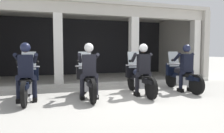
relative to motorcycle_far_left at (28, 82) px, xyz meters
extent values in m
plane|color=#A8A59E|center=(2.48, 2.65, -0.50)|extent=(80.00, 80.00, 0.00)
cube|color=black|center=(2.51, 6.21, 1.14)|extent=(10.65, 0.24, 3.28)
cube|color=#BCB7AD|center=(2.51, 2.23, 2.56)|extent=(10.65, 0.36, 0.44)
cube|color=#BCB7AD|center=(2.51, 4.15, 2.86)|extent=(10.65, 4.53, 0.16)
cube|color=#BCB7AD|center=(7.74, 4.15, 1.14)|extent=(0.30, 4.53, 3.28)
cube|color=silver|center=(0.90, 2.23, 0.92)|extent=(0.35, 0.36, 2.84)
cube|color=silver|center=(4.12, 2.23, 0.92)|extent=(0.35, 0.36, 2.84)
cube|color=silver|center=(7.34, 2.23, 0.92)|extent=(0.35, 0.36, 2.84)
cube|color=#B7B5AD|center=(2.51, 1.73, -0.44)|extent=(10.25, 0.24, 0.12)
cylinder|color=black|center=(0.00, 0.58, -0.18)|extent=(0.09, 0.64, 0.64)
cylinder|color=black|center=(0.00, -0.82, -0.18)|extent=(0.09, 0.64, 0.64)
cube|color=black|center=(0.00, 0.58, 0.03)|extent=(0.14, 0.44, 0.08)
cube|color=silver|center=(0.00, -0.17, -0.13)|extent=(0.28, 0.44, 0.28)
cube|color=black|center=(0.00, -0.12, 0.00)|extent=(0.18, 1.24, 0.16)
ellipsoid|color=#1E2338|center=(0.00, 0.10, 0.18)|extent=(0.26, 0.48, 0.22)
cube|color=black|center=(0.00, -0.30, 0.07)|extent=(0.24, 0.52, 0.10)
cube|color=black|center=(0.00, -0.76, 0.00)|extent=(0.16, 0.48, 0.10)
cylinder|color=silver|center=(0.00, 0.52, 0.06)|extent=(0.05, 0.24, 0.53)
cube|color=black|center=(0.00, 0.46, 0.20)|extent=(0.52, 0.16, 0.44)
sphere|color=silver|center=(0.00, 0.56, 0.22)|extent=(0.18, 0.18, 0.18)
cube|color=silver|center=(0.00, 0.44, 0.57)|extent=(0.40, 0.14, 0.54)
cylinder|color=silver|center=(0.00, 0.36, 0.40)|extent=(0.62, 0.04, 0.04)
cylinder|color=silver|center=(0.12, -0.52, -0.32)|extent=(0.07, 0.55, 0.07)
cube|color=black|center=(0.00, -0.32, 0.47)|extent=(0.36, 0.22, 0.60)
cube|color=black|center=(0.00, -0.20, 0.49)|extent=(0.05, 0.02, 0.32)
sphere|color=#936B51|center=(0.00, -0.30, 0.92)|extent=(0.21, 0.21, 0.21)
sphere|color=#191E38|center=(0.00, -0.30, 0.95)|extent=(0.26, 0.26, 0.26)
cylinder|color=black|center=(0.14, -0.30, 0.16)|extent=(0.26, 0.29, 0.17)
cylinder|color=black|center=(0.20, -0.30, -0.12)|extent=(0.12, 0.12, 0.53)
cube|color=black|center=(0.20, -0.29, -0.44)|extent=(0.11, 0.26, 0.12)
cylinder|color=black|center=(-0.14, -0.30, 0.16)|extent=(0.26, 0.29, 0.17)
cylinder|color=black|center=(-0.20, -0.30, -0.12)|extent=(0.12, 0.12, 0.53)
cube|color=black|center=(-0.20, -0.29, -0.44)|extent=(0.11, 0.26, 0.12)
cylinder|color=black|center=(0.22, -0.09, 0.66)|extent=(0.19, 0.48, 0.31)
sphere|color=black|center=(0.26, 0.12, 0.55)|extent=(0.09, 0.09, 0.09)
cylinder|color=black|center=(-0.22, -0.09, 0.66)|extent=(0.19, 0.48, 0.31)
sphere|color=black|center=(-0.26, 0.12, 0.55)|extent=(0.09, 0.09, 0.09)
cylinder|color=black|center=(1.65, 0.45, -0.18)|extent=(0.09, 0.64, 0.64)
cylinder|color=black|center=(1.65, -0.95, -0.18)|extent=(0.09, 0.64, 0.64)
cube|color=black|center=(1.65, 0.45, 0.03)|extent=(0.14, 0.44, 0.08)
cube|color=silver|center=(1.65, -0.30, -0.13)|extent=(0.28, 0.44, 0.28)
cube|color=black|center=(1.65, -0.25, 0.00)|extent=(0.18, 1.24, 0.16)
ellipsoid|color=#1E2338|center=(1.65, -0.03, 0.18)|extent=(0.26, 0.48, 0.22)
cube|color=black|center=(1.65, -0.43, 0.07)|extent=(0.24, 0.52, 0.10)
cube|color=black|center=(1.65, -0.89, 0.00)|extent=(0.16, 0.48, 0.10)
cylinder|color=silver|center=(1.65, 0.39, 0.06)|extent=(0.05, 0.24, 0.53)
cube|color=black|center=(1.65, 0.33, 0.20)|extent=(0.52, 0.16, 0.44)
sphere|color=silver|center=(1.65, 0.43, 0.22)|extent=(0.18, 0.18, 0.18)
cube|color=silver|center=(1.65, 0.31, 0.57)|extent=(0.40, 0.14, 0.54)
cylinder|color=silver|center=(1.65, 0.23, 0.40)|extent=(0.62, 0.04, 0.04)
cylinder|color=silver|center=(1.77, -0.65, -0.32)|extent=(0.07, 0.55, 0.07)
cube|color=black|center=(1.65, -0.45, 0.47)|extent=(0.36, 0.22, 0.60)
cube|color=black|center=(1.65, -0.33, 0.49)|extent=(0.05, 0.02, 0.32)
sphere|color=tan|center=(1.65, -0.43, 0.92)|extent=(0.21, 0.21, 0.21)
sphere|color=silver|center=(1.65, -0.43, 0.95)|extent=(0.26, 0.26, 0.26)
cylinder|color=black|center=(1.79, -0.43, 0.16)|extent=(0.26, 0.29, 0.17)
cylinder|color=black|center=(1.85, -0.43, -0.12)|extent=(0.12, 0.12, 0.53)
cube|color=black|center=(1.85, -0.42, -0.44)|extent=(0.11, 0.26, 0.12)
cylinder|color=black|center=(1.51, -0.43, 0.16)|extent=(0.26, 0.29, 0.17)
cylinder|color=black|center=(1.45, -0.43, -0.12)|extent=(0.12, 0.12, 0.53)
cube|color=black|center=(1.45, -0.42, -0.44)|extent=(0.11, 0.26, 0.12)
cylinder|color=black|center=(1.87, -0.22, 0.66)|extent=(0.19, 0.48, 0.31)
sphere|color=black|center=(1.91, -0.01, 0.55)|extent=(0.09, 0.09, 0.09)
cylinder|color=black|center=(1.43, -0.22, 0.66)|extent=(0.19, 0.48, 0.31)
sphere|color=black|center=(1.39, -0.01, 0.55)|extent=(0.09, 0.09, 0.09)
cylinder|color=black|center=(3.30, 0.42, -0.18)|extent=(0.09, 0.64, 0.64)
cylinder|color=black|center=(3.30, -0.98, -0.18)|extent=(0.09, 0.64, 0.64)
cube|color=black|center=(3.30, 0.42, 0.03)|extent=(0.14, 0.44, 0.08)
cube|color=silver|center=(3.30, -0.33, -0.13)|extent=(0.28, 0.44, 0.28)
cube|color=black|center=(3.30, -0.28, 0.00)|extent=(0.18, 1.24, 0.16)
ellipsoid|color=#1E2338|center=(3.30, -0.06, 0.18)|extent=(0.26, 0.48, 0.22)
cube|color=black|center=(3.30, -0.46, 0.07)|extent=(0.24, 0.52, 0.10)
cube|color=black|center=(3.30, -0.92, 0.00)|extent=(0.16, 0.48, 0.10)
cylinder|color=silver|center=(3.30, 0.36, 0.06)|extent=(0.05, 0.24, 0.53)
cube|color=black|center=(3.30, 0.30, 0.20)|extent=(0.52, 0.16, 0.44)
sphere|color=silver|center=(3.30, 0.40, 0.22)|extent=(0.18, 0.18, 0.18)
cube|color=silver|center=(3.30, 0.28, 0.57)|extent=(0.40, 0.14, 0.54)
cylinder|color=silver|center=(3.30, 0.20, 0.40)|extent=(0.62, 0.04, 0.04)
cylinder|color=silver|center=(3.42, -0.68, -0.32)|extent=(0.07, 0.55, 0.07)
cube|color=black|center=(3.30, -0.48, 0.47)|extent=(0.36, 0.22, 0.60)
cube|color=#14193F|center=(3.30, -0.36, 0.49)|extent=(0.05, 0.02, 0.32)
sphere|color=#936B51|center=(3.30, -0.46, 0.92)|extent=(0.21, 0.21, 0.21)
sphere|color=silver|center=(3.30, -0.46, 0.95)|extent=(0.26, 0.26, 0.26)
cylinder|color=black|center=(3.44, -0.46, 0.16)|extent=(0.26, 0.29, 0.17)
cylinder|color=black|center=(3.50, -0.46, -0.12)|extent=(0.12, 0.12, 0.53)
cube|color=black|center=(3.50, -0.45, -0.44)|extent=(0.11, 0.26, 0.12)
cylinder|color=black|center=(3.16, -0.46, 0.16)|extent=(0.26, 0.29, 0.17)
cylinder|color=black|center=(3.10, -0.46, -0.12)|extent=(0.12, 0.12, 0.53)
cube|color=black|center=(3.10, -0.45, -0.44)|extent=(0.11, 0.26, 0.12)
cylinder|color=black|center=(3.52, -0.25, 0.66)|extent=(0.19, 0.48, 0.31)
sphere|color=black|center=(3.56, -0.04, 0.55)|extent=(0.09, 0.09, 0.09)
cylinder|color=black|center=(3.08, -0.25, 0.66)|extent=(0.19, 0.48, 0.31)
sphere|color=black|center=(3.04, -0.04, 0.55)|extent=(0.09, 0.09, 0.09)
cylinder|color=black|center=(4.96, 0.57, -0.18)|extent=(0.09, 0.64, 0.64)
cylinder|color=black|center=(4.96, -0.83, -0.18)|extent=(0.09, 0.64, 0.64)
cube|color=black|center=(4.96, 0.57, 0.03)|extent=(0.14, 0.44, 0.08)
cube|color=silver|center=(4.96, -0.18, -0.13)|extent=(0.28, 0.44, 0.28)
cube|color=black|center=(4.96, -0.13, 0.00)|extent=(0.18, 1.24, 0.16)
ellipsoid|color=black|center=(4.96, 0.09, 0.18)|extent=(0.26, 0.48, 0.22)
cube|color=black|center=(4.96, -0.31, 0.07)|extent=(0.24, 0.52, 0.10)
cube|color=black|center=(4.96, -0.77, 0.00)|extent=(0.16, 0.48, 0.10)
cylinder|color=silver|center=(4.96, 0.51, 0.06)|extent=(0.05, 0.24, 0.53)
cube|color=black|center=(4.96, 0.45, 0.20)|extent=(0.52, 0.16, 0.44)
sphere|color=silver|center=(4.96, 0.55, 0.22)|extent=(0.18, 0.18, 0.18)
cube|color=silver|center=(4.96, 0.43, 0.57)|extent=(0.40, 0.14, 0.54)
cylinder|color=silver|center=(4.96, 0.35, 0.40)|extent=(0.62, 0.04, 0.04)
cylinder|color=silver|center=(5.08, -0.53, -0.32)|extent=(0.07, 0.55, 0.07)
cube|color=black|center=(4.96, -0.33, 0.47)|extent=(0.36, 0.22, 0.60)
cube|color=#591414|center=(4.96, -0.21, 0.49)|extent=(0.05, 0.02, 0.32)
sphere|color=tan|center=(4.96, -0.31, 0.92)|extent=(0.21, 0.21, 0.21)
sphere|color=#191E38|center=(4.96, -0.31, 0.95)|extent=(0.26, 0.26, 0.26)
cylinder|color=black|center=(5.10, -0.31, 0.16)|extent=(0.26, 0.29, 0.17)
cylinder|color=black|center=(5.16, -0.31, -0.12)|extent=(0.12, 0.12, 0.53)
cube|color=black|center=(5.16, -0.30, -0.44)|extent=(0.11, 0.26, 0.12)
cylinder|color=black|center=(4.82, -0.31, 0.16)|extent=(0.26, 0.29, 0.17)
cylinder|color=black|center=(4.76, -0.31, -0.12)|extent=(0.12, 0.12, 0.53)
cube|color=black|center=(4.76, -0.30, -0.44)|extent=(0.11, 0.26, 0.12)
cylinder|color=black|center=(5.18, -0.10, 0.66)|extent=(0.19, 0.48, 0.31)
sphere|color=black|center=(5.22, 0.11, 0.55)|extent=(0.09, 0.09, 0.09)
cylinder|color=black|center=(4.74, -0.10, 0.66)|extent=(0.19, 0.48, 0.31)
sphere|color=black|center=(4.70, 0.11, 0.55)|extent=(0.09, 0.09, 0.09)
camera|label=1|loc=(0.67, -5.98, 0.84)|focal=32.11mm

